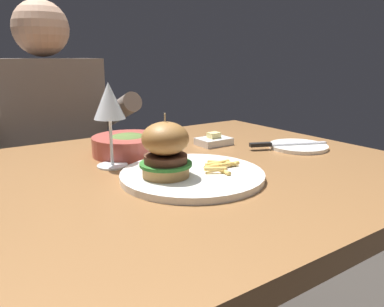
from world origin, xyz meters
name	(u,v)px	position (x,y,z in m)	size (l,w,h in m)	color
dining_table	(162,211)	(0.00, 0.00, 0.65)	(1.17, 0.87, 0.74)	brown
main_plate	(192,175)	(0.03, -0.08, 0.75)	(0.30, 0.30, 0.01)	white
burger_sandwich	(165,149)	(-0.03, -0.07, 0.81)	(0.11, 0.11, 0.13)	#B78447
fries_pile	(220,166)	(0.09, -0.09, 0.76)	(0.10, 0.10, 0.01)	#EABC5B
wine_glass	(109,104)	(-0.07, 0.10, 0.88)	(0.07, 0.07, 0.19)	silver
bread_plate	(298,146)	(0.42, -0.03, 0.74)	(0.16, 0.16, 0.01)	white
table_knife	(281,144)	(0.37, -0.01, 0.75)	(0.21, 0.10, 0.01)	silver
butter_dish	(214,141)	(0.25, 0.14, 0.75)	(0.09, 0.07, 0.04)	white
soup_bowl	(128,144)	(0.01, 0.18, 0.77)	(0.18, 0.18, 0.05)	#B24C42
diner_person	(55,173)	(-0.06, 0.71, 0.56)	(0.51, 0.36, 1.18)	#282833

